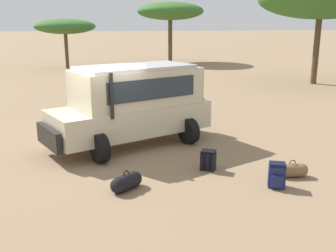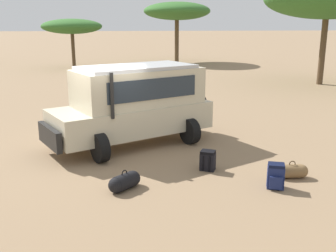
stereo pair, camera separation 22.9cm
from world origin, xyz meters
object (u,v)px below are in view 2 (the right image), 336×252
safari_vehicle (135,103)px  backpack_beside_front_wheel (276,176)px  acacia_tree_left_mid (72,27)px  duffel_bag_soft_canvas (125,182)px  acacia_tree_centre_back (177,11)px  duffel_bag_low_black_case (292,171)px  backpack_cluster_center (208,161)px

safari_vehicle → backpack_beside_front_wheel: 5.02m
acacia_tree_left_mid → duffel_bag_soft_canvas: bearing=-81.1°
acacia_tree_centre_back → safari_vehicle: bearing=-100.8°
safari_vehicle → duffel_bag_low_black_case: size_ratio=6.64×
backpack_beside_front_wheel → acacia_tree_centre_back: bearing=86.6°
backpack_beside_front_wheel → duffel_bag_soft_canvas: bearing=174.5°
safari_vehicle → acacia_tree_left_mid: bearing=101.3°
safari_vehicle → backpack_cluster_center: 3.26m
safari_vehicle → backpack_beside_front_wheel: safari_vehicle is taller
safari_vehicle → duffel_bag_soft_canvas: size_ratio=7.25×
duffel_bag_soft_canvas → backpack_beside_front_wheel: bearing=-5.5°
backpack_beside_front_wheel → acacia_tree_centre_back: 29.52m
backpack_beside_front_wheel → backpack_cluster_center: size_ratio=1.12×
safari_vehicle → acacia_tree_left_mid: 22.06m
safari_vehicle → acacia_tree_centre_back: (4.82, 25.30, 3.36)m
duffel_bag_low_black_case → acacia_tree_centre_back: bearing=87.8°
duffel_bag_low_black_case → acacia_tree_centre_back: acacia_tree_centre_back is taller
duffel_bag_soft_canvas → acacia_tree_left_mid: acacia_tree_left_mid is taller
backpack_beside_front_wheel → acacia_tree_left_mid: (-7.36, 25.39, 3.06)m
safari_vehicle → backpack_cluster_center: (1.77, -2.53, -1.04)m
duffel_bag_soft_canvas → acacia_tree_left_mid: 25.55m
safari_vehicle → backpack_beside_front_wheel: bearing=-51.4°
backpack_beside_front_wheel → acacia_tree_centre_back: acacia_tree_centre_back is taller
safari_vehicle → duffel_bag_soft_canvas: safari_vehicle is taller
backpack_cluster_center → acacia_tree_centre_back: bearing=83.8°
safari_vehicle → duffel_bag_low_black_case: bearing=-41.6°
backpack_beside_front_wheel → duffel_bag_low_black_case: bearing=41.0°
backpack_cluster_center → acacia_tree_centre_back: 28.34m
acacia_tree_centre_back → backpack_beside_front_wheel: bearing=-93.4°
duffel_bag_low_black_case → duffel_bag_soft_canvas: duffel_bag_soft_canvas is taller
duffel_bag_low_black_case → acacia_tree_centre_back: (1.11, 28.59, 4.48)m
backpack_beside_front_wheel → acacia_tree_left_mid: bearing=106.2°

